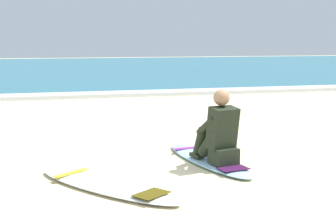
% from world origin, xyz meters
% --- Properties ---
extents(ground_plane, '(80.00, 80.00, 0.00)m').
position_xyz_m(ground_plane, '(0.00, 0.00, 0.00)').
color(ground_plane, beige).
extents(sea, '(80.00, 28.00, 0.10)m').
position_xyz_m(sea, '(0.00, 22.20, 0.05)').
color(sea, teal).
rests_on(sea, ground).
extents(breaking_foam, '(80.00, 0.90, 0.11)m').
position_xyz_m(breaking_foam, '(0.00, 8.50, 0.06)').
color(breaking_foam, white).
rests_on(breaking_foam, ground).
extents(surfboard_main, '(0.82, 2.15, 0.08)m').
position_xyz_m(surfboard_main, '(0.46, 0.41, 0.04)').
color(surfboard_main, '#9ED1E5').
rests_on(surfboard_main, ground).
extents(surfer_seated, '(0.49, 0.76, 0.95)m').
position_xyz_m(surfer_seated, '(0.49, 0.09, 0.44)').
color(surfer_seated, black).
rests_on(surfer_seated, surfboard_main).
extents(surfboard_spare_near, '(1.65, 2.01, 0.08)m').
position_xyz_m(surfboard_spare_near, '(-1.04, -0.43, 0.04)').
color(surfboard_spare_near, white).
rests_on(surfboard_spare_near, ground).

